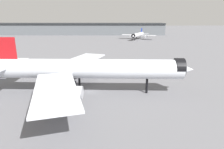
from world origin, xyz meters
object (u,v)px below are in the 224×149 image
at_px(airliner_near_gate, 85,69).
at_px(airliner_far_taxiway, 138,35).
at_px(baggage_tug_wing, 2,75).
at_px(traffic_cone_near_nose, 32,70).

height_order(airliner_near_gate, airliner_far_taxiway, airliner_near_gate).
bearing_deg(airliner_far_taxiway, baggage_tug_wing, -4.76).
bearing_deg(baggage_tug_wing, airliner_far_taxiway, 40.14).
distance_m(airliner_far_taxiway, traffic_cone_near_nose, 120.88).
xyz_separation_m(airliner_far_taxiway, baggage_tug_wing, (-66.77, -112.90, -3.14)).
relative_size(airliner_near_gate, baggage_tug_wing, 15.24).
xyz_separation_m(airliner_near_gate, airliner_far_taxiway, (38.86, 127.89, -2.10)).
height_order(airliner_near_gate, traffic_cone_near_nose, airliner_near_gate).
relative_size(airliner_far_taxiway, traffic_cone_near_nose, 45.06).
bearing_deg(airliner_near_gate, airliner_far_taxiway, 78.58).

